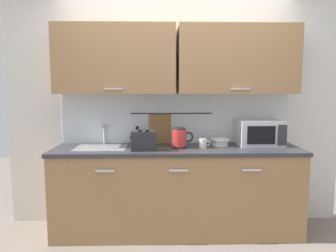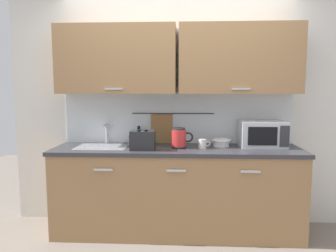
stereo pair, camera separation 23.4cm
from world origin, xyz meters
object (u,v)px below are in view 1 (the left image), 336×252
object	(u,v)px
electric_kettle	(179,138)
mixing_bowl	(220,142)
mug_by_kettle	(203,143)
mug_near_sink	(150,141)
toaster	(144,140)
dish_soap_bottle	(137,136)
microwave	(259,133)

from	to	relation	value
electric_kettle	mixing_bowl	world-z (taller)	electric_kettle
mixing_bowl	mug_by_kettle	xyz separation A→B (m)	(-0.20, -0.13, 0.00)
mixing_bowl	mug_near_sink	bearing A→B (deg)	177.79
electric_kettle	toaster	xyz separation A→B (m)	(-0.36, -0.12, -0.01)
dish_soap_bottle	mug_by_kettle	bearing A→B (deg)	-20.18
electric_kettle	mug_near_sink	xyz separation A→B (m)	(-0.31, 0.14, -0.05)
dish_soap_bottle	mug_near_sink	distance (m)	0.18
microwave	dish_soap_bottle	bearing A→B (deg)	174.97
microwave	electric_kettle	distance (m)	0.87
toaster	electric_kettle	bearing A→B (deg)	17.82
electric_kettle	mug_by_kettle	distance (m)	0.24
dish_soap_bottle	toaster	distance (m)	0.36
microwave	mug_near_sink	bearing A→B (deg)	179.14
microwave	mug_by_kettle	xyz separation A→B (m)	(-0.62, -0.14, -0.09)
microwave	mug_by_kettle	distance (m)	0.64
mug_near_sink	mug_by_kettle	xyz separation A→B (m)	(0.54, -0.15, 0.00)
mug_near_sink	mixing_bowl	bearing A→B (deg)	-2.21
mixing_bowl	dish_soap_bottle	bearing A→B (deg)	171.87
electric_kettle	mixing_bowl	size ratio (longest dim) A/B	1.06
electric_kettle	mug_by_kettle	size ratio (longest dim) A/B	1.89
electric_kettle	toaster	distance (m)	0.38
mixing_bowl	microwave	bearing A→B (deg)	1.50
microwave	toaster	bearing A→B (deg)	-169.06
mug_by_kettle	dish_soap_bottle	bearing A→B (deg)	159.82
microwave	dish_soap_bottle	xyz separation A→B (m)	(-1.31, 0.12, -0.05)
microwave	toaster	distance (m)	1.24
dish_soap_bottle	mug_near_sink	world-z (taller)	dish_soap_bottle
mug_near_sink	toaster	size ratio (longest dim) A/B	0.47
dish_soap_bottle	mixing_bowl	size ratio (longest dim) A/B	0.92
toaster	dish_soap_bottle	bearing A→B (deg)	104.35
mug_near_sink	mixing_bowl	world-z (taller)	mug_near_sink
microwave	mug_near_sink	xyz separation A→B (m)	(-1.17, 0.02, -0.09)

